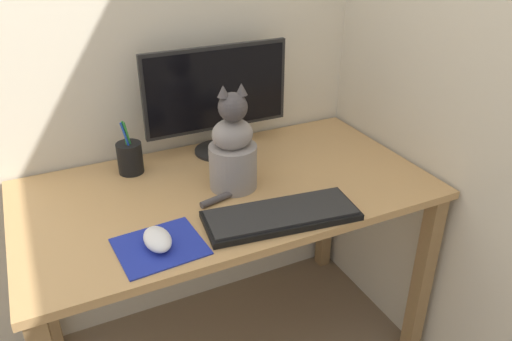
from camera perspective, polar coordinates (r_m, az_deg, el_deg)
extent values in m
cube|color=tan|center=(1.55, -3.36, -2.25)|extent=(1.26, 0.67, 0.02)
cube|color=olive|center=(1.84, 18.42, -11.92)|extent=(0.05, 0.05, 0.68)
cube|color=olive|center=(1.92, -23.47, -11.05)|extent=(0.05, 0.05, 0.68)
cube|color=olive|center=(2.20, 8.08, -3.34)|extent=(0.05, 0.05, 0.68)
cylinder|color=black|center=(1.77, -4.27, 2.31)|extent=(0.17, 0.17, 0.01)
cylinder|color=black|center=(1.75, -4.32, 3.66)|extent=(0.04, 0.04, 0.08)
cube|color=black|center=(1.68, -4.54, 9.33)|extent=(0.50, 0.02, 0.28)
cube|color=black|center=(1.67, -4.42, 9.23)|extent=(0.48, 0.00, 0.26)
cube|color=black|center=(1.39, 2.88, -5.19)|extent=(0.44, 0.22, 0.02)
cube|color=black|center=(1.38, 2.89, -4.77)|extent=(0.43, 0.19, 0.01)
cube|color=#1E2D9E|center=(1.31, -10.92, -8.52)|extent=(0.23, 0.20, 0.00)
ellipsoid|color=white|center=(1.30, -11.20, -7.71)|extent=(0.07, 0.11, 0.04)
cylinder|color=gray|center=(1.52, -2.63, 0.47)|extent=(0.16, 0.16, 0.14)
ellipsoid|color=gray|center=(1.47, -2.72, 4.18)|extent=(0.13, 0.12, 0.09)
sphere|color=#474242|center=(1.43, -2.67, 7.25)|extent=(0.09, 0.09, 0.09)
cone|color=#474242|center=(1.40, -3.77, 9.05)|extent=(0.04, 0.04, 0.03)
cone|color=#474242|center=(1.42, -1.68, 9.29)|extent=(0.04, 0.04, 0.03)
cylinder|color=#474242|center=(1.48, -3.23, -2.79)|extent=(0.19, 0.06, 0.02)
cylinder|color=black|center=(1.66, -14.20, 1.40)|extent=(0.08, 0.08, 0.10)
cylinder|color=#1E47B2|center=(1.62, -14.46, 3.09)|extent=(0.03, 0.01, 0.14)
cylinder|color=green|center=(1.63, -14.27, 3.23)|extent=(0.03, 0.02, 0.14)
cylinder|color=green|center=(1.62, -14.58, 3.16)|extent=(0.02, 0.01, 0.14)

